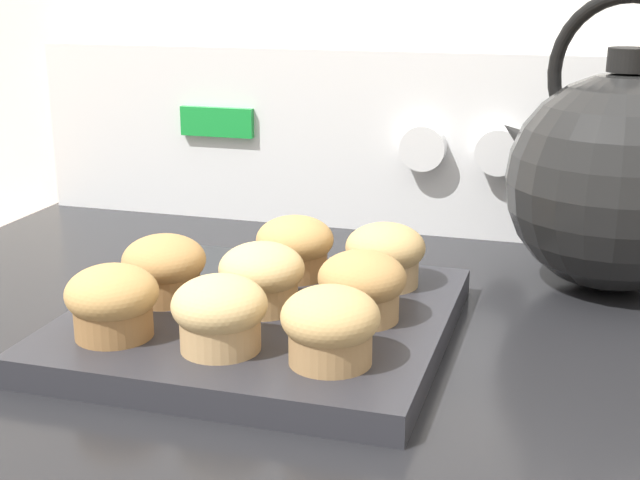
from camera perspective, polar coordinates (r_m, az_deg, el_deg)
control_panel at (r=0.98m, az=3.79°, el=6.46°), size 0.78×0.07×0.19m
muffin_pan at (r=0.69m, az=-3.70°, el=-5.24°), size 0.28×0.28×0.02m
muffin_r0_c0 at (r=0.64m, az=-13.14°, el=-3.84°), size 0.07×0.07×0.05m
muffin_r0_c1 at (r=0.61m, az=-6.44°, el=-4.68°), size 0.07×0.07×0.05m
muffin_r0_c2 at (r=0.58m, az=0.67°, el=-5.50°), size 0.07×0.07×0.05m
muffin_r1_c0 at (r=0.71m, az=-9.93°, el=-1.75°), size 0.07×0.07×0.05m
muffin_r1_c1 at (r=0.68m, az=-3.75°, el=-2.34°), size 0.07×0.07×0.05m
muffin_r1_c2 at (r=0.66m, az=2.70°, el=-2.94°), size 0.07×0.07×0.05m
muffin_r2_c1 at (r=0.75m, az=-1.62°, el=-0.42°), size 0.07×0.07×0.05m
muffin_r2_c2 at (r=0.73m, az=4.19°, el=-0.93°), size 0.07×0.07×0.05m
tea_kettle at (r=0.82m, az=18.37°, el=3.77°), size 0.22×0.19×0.26m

